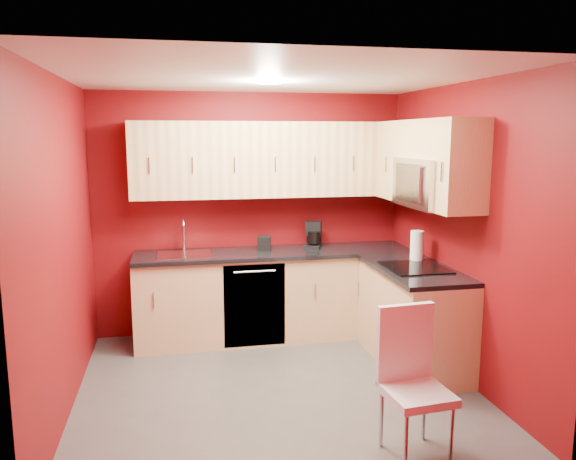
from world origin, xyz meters
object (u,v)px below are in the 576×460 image
object	(u,v)px
coffee_maker	(313,235)
napkin_holder	(264,243)
microwave	(431,183)
sink	(184,251)
paper_towel	(417,246)
dining_chair	(417,386)

from	to	relation	value
coffee_maker	napkin_holder	size ratio (longest dim) A/B	1.86
microwave	sink	xyz separation A→B (m)	(-2.09, 1.00, -0.72)
napkin_holder	paper_towel	world-z (taller)	paper_towel
microwave	coffee_maker	xyz separation A→B (m)	(-0.77, 1.10, -0.62)
microwave	sink	world-z (taller)	microwave
coffee_maker	paper_towel	bearing A→B (deg)	-24.29
microwave	coffee_maker	bearing A→B (deg)	124.93
sink	coffee_maker	size ratio (longest dim) A/B	1.96
coffee_maker	dining_chair	xyz separation A→B (m)	(0.07, -2.46, -0.56)
napkin_holder	microwave	bearing A→B (deg)	-39.21
coffee_maker	napkin_holder	xyz separation A→B (m)	(-0.52, -0.05, -0.06)
microwave	dining_chair	distance (m)	1.93
sink	dining_chair	size ratio (longest dim) A/B	0.54
coffee_maker	sink	bearing A→B (deg)	-153.12
sink	napkin_holder	bearing A→B (deg)	3.44
paper_towel	sink	bearing A→B (deg)	160.61
microwave	coffee_maker	world-z (taller)	microwave
napkin_holder	paper_towel	distance (m)	1.53
sink	coffee_maker	xyz separation A→B (m)	(1.33, 0.10, 0.10)
coffee_maker	microwave	bearing A→B (deg)	-32.41
sink	napkin_holder	distance (m)	0.81
coffee_maker	dining_chair	world-z (taller)	coffee_maker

